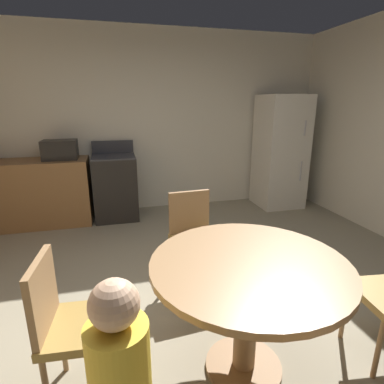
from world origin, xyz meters
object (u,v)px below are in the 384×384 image
at_px(oven_range, 116,187).
at_px(refrigerator, 280,152).
at_px(dining_table, 248,286).
at_px(chair_north, 193,234).
at_px(chair_west, 69,320).
at_px(microwave, 60,150).

xyz_separation_m(oven_range, refrigerator, (2.60, -0.05, 0.41)).
relative_size(dining_table, chair_north, 1.32).
bearing_deg(dining_table, chair_west, 175.34).
bearing_deg(chair_west, chair_north, 49.32).
height_order(oven_range, chair_west, oven_range).
relative_size(refrigerator, chair_north, 2.02).
bearing_deg(chair_north, dining_table, 0.00).
distance_m(refrigerator, dining_table, 3.48).
relative_size(dining_table, chair_west, 1.32).
height_order(microwave, dining_table, microwave).
bearing_deg(refrigerator, dining_table, -122.57).
bearing_deg(chair_north, microwave, -149.62).
bearing_deg(chair_north, chair_west, -49.32).
distance_m(oven_range, chair_west, 2.91).
bearing_deg(refrigerator, chair_west, -135.35).
bearing_deg(dining_table, microwave, 115.41).
height_order(refrigerator, dining_table, refrigerator).
xyz_separation_m(refrigerator, microwave, (-3.28, 0.05, 0.15)).
bearing_deg(oven_range, chair_north, -71.58).
bearing_deg(chair_north, refrigerator, 130.65).
distance_m(oven_range, dining_table, 3.07).
relative_size(refrigerator, dining_table, 1.53).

